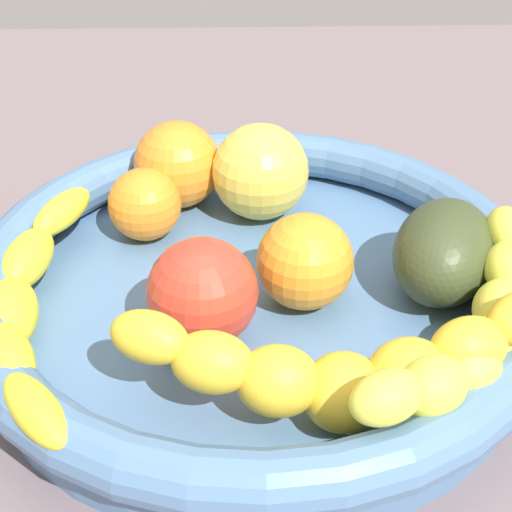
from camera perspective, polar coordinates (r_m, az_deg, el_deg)
kitchen_counter at (r=53.50cm, az=-0.00°, el=-5.83°), size 120.00×120.00×3.00cm
fruit_bowl at (r=50.77cm, az=-0.00°, el=-2.08°), size 37.36×37.36×5.56cm
banana_draped_left at (r=48.54cm, az=-16.56°, el=-3.47°), size 25.12×8.38×4.07cm
banana_draped_right at (r=41.27cm, az=6.30°, el=-7.93°), size 7.51×25.00×6.06cm
banana_arching_top at (r=44.95cm, az=15.90°, el=-5.23°), size 18.68×13.78×6.00cm
orange_front at (r=56.14cm, az=-8.13°, el=3.75°), size 5.24×5.24×5.24cm
orange_mid_left at (r=48.91cm, az=3.60°, el=-0.41°), size 6.16×6.16×6.16cm
orange_mid_right at (r=59.64cm, az=-5.75°, el=6.66°), size 6.62×6.62×6.62cm
avocado_dark at (r=51.14cm, az=13.54°, el=0.35°), size 10.59×9.22×6.22cm
tomato_red at (r=45.92cm, az=-3.94°, el=-2.70°), size 6.65×6.65×6.65cm
apple_yellow at (r=57.76cm, az=0.32°, el=6.17°), size 7.17×7.17×7.17cm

